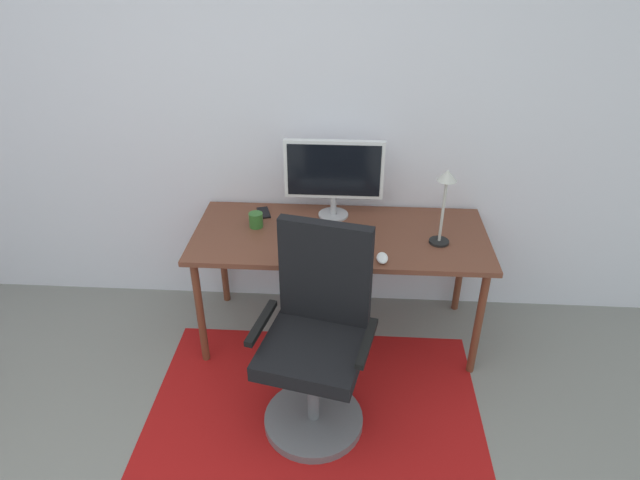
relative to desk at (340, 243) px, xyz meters
The scene contains 10 objects.
wall_back 0.94m from the desk, 141.79° to the left, with size 6.00×0.10×2.60m, color white.
area_rug 0.92m from the desk, 99.10° to the right, with size 1.76×1.22×0.01m, color #AD1413.
desk is the anchor object (origin of this frame).
monitor 0.41m from the desk, 102.67° to the left, with size 0.58×0.18×0.48m.
keyboard 0.28m from the desk, 105.26° to the right, with size 0.43×0.13×0.02m, color white.
computer_mouse 0.37m from the desk, 50.09° to the right, with size 0.06×0.10×0.03m, color white.
coffee_cup 0.51m from the desk, behind, with size 0.08×0.08×0.09m, color #306628.
cell_phone 0.53m from the desk, 155.44° to the left, with size 0.07×0.14×0.01m, color black.
desk_lamp 0.67m from the desk, ahead, with size 0.11×0.11×0.44m.
office_chair 0.71m from the desk, 97.45° to the right, with size 0.61×0.57×1.09m.
Camera 1 is at (0.60, -0.94, 2.28)m, focal length 30.69 mm.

